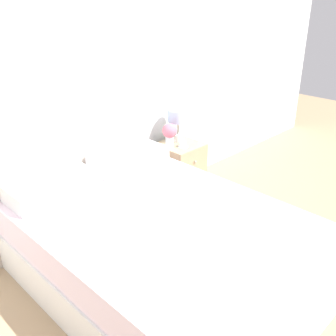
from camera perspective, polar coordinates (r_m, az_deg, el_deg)
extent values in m
plane|color=tan|center=(3.77, -12.24, -8.28)|extent=(12.00, 12.00, 0.00)
cube|color=white|center=(3.32, -14.96, 11.42)|extent=(8.00, 0.06, 2.60)
cube|color=white|center=(2.98, -0.72, -13.83)|extent=(1.57, 2.13, 0.32)
cube|color=white|center=(2.81, -0.75, -9.23)|extent=(1.53, 2.09, 0.25)
cube|color=beige|center=(3.52, -12.71, -1.86)|extent=(1.60, 0.05, 0.96)
cube|color=white|center=(3.10, -16.48, -2.61)|extent=(0.66, 0.36, 0.14)
cube|color=white|center=(3.47, -5.76, 1.36)|extent=(0.66, 0.36, 0.14)
cube|color=tan|center=(4.07, 1.68, -0.36)|extent=(0.40, 0.41, 0.59)
sphere|color=#B2AD93|center=(3.87, 4.00, 0.89)|extent=(0.02, 0.02, 0.02)
cylinder|color=white|center=(4.02, 1.46, 4.45)|extent=(0.10, 0.10, 0.07)
cylinder|color=#B7B29E|center=(3.99, 1.48, 5.84)|extent=(0.02, 0.02, 0.13)
cylinder|color=#A8BCDB|center=(3.95, 1.50, 7.63)|extent=(0.21, 0.21, 0.13)
cylinder|color=silver|center=(3.84, 0.24, 3.83)|extent=(0.08, 0.08, 0.12)
sphere|color=#E06B7F|center=(3.80, 0.24, 5.43)|extent=(0.14, 0.14, 0.14)
sphere|color=#609356|center=(3.83, 0.62, 5.05)|extent=(0.06, 0.06, 0.06)
cylinder|color=white|center=(3.88, 2.20, 3.11)|extent=(0.10, 0.10, 0.01)
cylinder|color=white|center=(3.87, 2.21, 3.47)|extent=(0.06, 0.06, 0.05)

